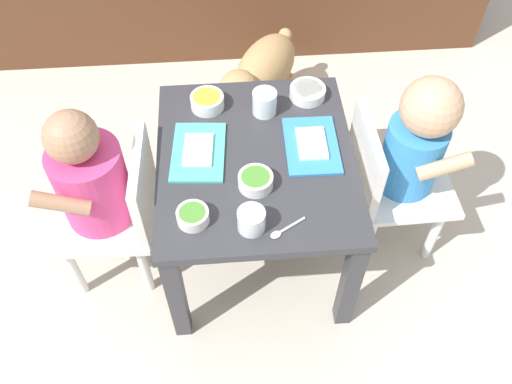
{
  "coord_description": "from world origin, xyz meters",
  "views": [
    {
      "loc": [
        -0.07,
        -0.95,
        1.5
      ],
      "look_at": [
        0.0,
        0.0,
        0.28
      ],
      "focal_mm": 38.41,
      "sensor_mm": 36.0,
      "label": 1
    }
  ],
  "objects_px": {
    "veggie_bowl_far": "(256,181)",
    "water_cup_right": "(265,104)",
    "seated_child_left": "(96,183)",
    "cereal_bowl_right_side": "(308,92)",
    "spoon_by_left_tray": "(284,230)",
    "seated_child_right": "(410,150)",
    "dining_table": "(256,175)",
    "food_tray_right": "(312,145)",
    "cereal_bowl_left_side": "(207,101)",
    "food_tray_left": "(198,151)",
    "water_cup_left": "(251,221)",
    "dog": "(261,73)",
    "veggie_bowl_near": "(193,216)"
  },
  "relations": [
    {
      "from": "food_tray_left",
      "to": "veggie_bowl_far",
      "type": "distance_m",
      "value": 0.19
    },
    {
      "from": "seated_child_right",
      "to": "spoon_by_left_tray",
      "type": "bearing_deg",
      "value": -145.66
    },
    {
      "from": "food_tray_left",
      "to": "food_tray_right",
      "type": "distance_m",
      "value": 0.3
    },
    {
      "from": "dog",
      "to": "cereal_bowl_left_side",
      "type": "xyz_separation_m",
      "value": [
        -0.18,
        -0.39,
        0.23
      ]
    },
    {
      "from": "dog",
      "to": "water_cup_right",
      "type": "bearing_deg",
      "value": -93.54
    },
    {
      "from": "seated_child_right",
      "to": "food_tray_left",
      "type": "height_order",
      "value": "seated_child_right"
    },
    {
      "from": "water_cup_right",
      "to": "spoon_by_left_tray",
      "type": "relative_size",
      "value": 0.75
    },
    {
      "from": "veggie_bowl_near",
      "to": "veggie_bowl_far",
      "type": "bearing_deg",
      "value": 31.39
    },
    {
      "from": "veggie_bowl_near",
      "to": "cereal_bowl_right_side",
      "type": "bearing_deg",
      "value": 51.31
    },
    {
      "from": "seated_child_right",
      "to": "dining_table",
      "type": "bearing_deg",
      "value": -177.43
    },
    {
      "from": "food_tray_left",
      "to": "cereal_bowl_right_side",
      "type": "xyz_separation_m",
      "value": [
        0.31,
        0.19,
        0.01
      ]
    },
    {
      "from": "food_tray_right",
      "to": "cereal_bowl_left_side",
      "type": "bearing_deg",
      "value": 147.29
    },
    {
      "from": "veggie_bowl_far",
      "to": "water_cup_right",
      "type": "bearing_deg",
      "value": 80.28
    },
    {
      "from": "veggie_bowl_far",
      "to": "seated_child_left",
      "type": "bearing_deg",
      "value": 170.22
    },
    {
      "from": "seated_child_right",
      "to": "veggie_bowl_far",
      "type": "height_order",
      "value": "seated_child_right"
    },
    {
      "from": "dining_table",
      "to": "dog",
      "type": "distance_m",
      "value": 0.61
    },
    {
      "from": "dining_table",
      "to": "seated_child_left",
      "type": "bearing_deg",
      "value": -176.81
    },
    {
      "from": "dog",
      "to": "water_cup_right",
      "type": "relative_size",
      "value": 6.09
    },
    {
      "from": "dog",
      "to": "spoon_by_left_tray",
      "type": "distance_m",
      "value": 0.85
    },
    {
      "from": "seated_child_left",
      "to": "food_tray_left",
      "type": "bearing_deg",
      "value": 10.39
    },
    {
      "from": "dog",
      "to": "cereal_bowl_right_side",
      "type": "bearing_deg",
      "value": -74.48
    },
    {
      "from": "seated_child_left",
      "to": "food_tray_right",
      "type": "relative_size",
      "value": 3.0
    },
    {
      "from": "seated_child_left",
      "to": "water_cup_right",
      "type": "xyz_separation_m",
      "value": [
        0.46,
        0.19,
        0.07
      ]
    },
    {
      "from": "seated_child_right",
      "to": "veggie_bowl_near",
      "type": "height_order",
      "value": "seated_child_right"
    },
    {
      "from": "food_tray_left",
      "to": "dog",
      "type": "bearing_deg",
      "value": 69.31
    },
    {
      "from": "veggie_bowl_near",
      "to": "cereal_bowl_right_side",
      "type": "height_order",
      "value": "veggie_bowl_near"
    },
    {
      "from": "seated_child_right",
      "to": "water_cup_right",
      "type": "relative_size",
      "value": 9.07
    },
    {
      "from": "food_tray_right",
      "to": "water_cup_left",
      "type": "bearing_deg",
      "value": -125.82
    },
    {
      "from": "seated_child_right",
      "to": "spoon_by_left_tray",
      "type": "xyz_separation_m",
      "value": [
        -0.37,
        -0.25,
        0.03
      ]
    },
    {
      "from": "water_cup_left",
      "to": "cereal_bowl_left_side",
      "type": "distance_m",
      "value": 0.43
    },
    {
      "from": "dog",
      "to": "food_tray_left",
      "type": "distance_m",
      "value": 0.64
    },
    {
      "from": "food_tray_left",
      "to": "veggie_bowl_near",
      "type": "relative_size",
      "value": 2.79
    },
    {
      "from": "food_tray_right",
      "to": "water_cup_left",
      "type": "height_order",
      "value": "water_cup_left"
    },
    {
      "from": "spoon_by_left_tray",
      "to": "water_cup_right",
      "type": "bearing_deg",
      "value": 91.76
    },
    {
      "from": "cereal_bowl_right_side",
      "to": "spoon_by_left_tray",
      "type": "distance_m",
      "value": 0.47
    },
    {
      "from": "dining_table",
      "to": "water_cup_left",
      "type": "xyz_separation_m",
      "value": [
        -0.03,
        -0.22,
        0.1
      ]
    },
    {
      "from": "food_tray_left",
      "to": "cereal_bowl_left_side",
      "type": "bearing_deg",
      "value": 80.82
    },
    {
      "from": "dining_table",
      "to": "dog",
      "type": "relative_size",
      "value": 1.41
    },
    {
      "from": "veggie_bowl_near",
      "to": "veggie_bowl_far",
      "type": "distance_m",
      "value": 0.18
    },
    {
      "from": "veggie_bowl_far",
      "to": "spoon_by_left_tray",
      "type": "xyz_separation_m",
      "value": [
        0.06,
        -0.14,
        -0.02
      ]
    },
    {
      "from": "food_tray_left",
      "to": "spoon_by_left_tray",
      "type": "bearing_deg",
      "value": -52.78
    },
    {
      "from": "dining_table",
      "to": "veggie_bowl_far",
      "type": "relative_size",
      "value": 6.79
    },
    {
      "from": "cereal_bowl_left_side",
      "to": "spoon_by_left_tray",
      "type": "xyz_separation_m",
      "value": [
        0.17,
        -0.44,
        -0.02
      ]
    },
    {
      "from": "cereal_bowl_left_side",
      "to": "water_cup_right",
      "type": "bearing_deg",
      "value": -11.84
    },
    {
      "from": "seated_child_left",
      "to": "food_tray_right",
      "type": "xyz_separation_m",
      "value": [
        0.57,
        0.05,
        0.05
      ]
    },
    {
      "from": "cereal_bowl_left_side",
      "to": "cereal_bowl_right_side",
      "type": "relative_size",
      "value": 0.92
    },
    {
      "from": "food_tray_right",
      "to": "veggie_bowl_far",
      "type": "relative_size",
      "value": 2.38
    },
    {
      "from": "seated_child_right",
      "to": "water_cup_right",
      "type": "distance_m",
      "value": 0.42
    },
    {
      "from": "seated_child_right",
      "to": "veggie_bowl_near",
      "type": "xyz_separation_m",
      "value": [
        -0.59,
        -0.21,
        0.05
      ]
    },
    {
      "from": "food_tray_right",
      "to": "spoon_by_left_tray",
      "type": "distance_m",
      "value": 0.28
    }
  ]
}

